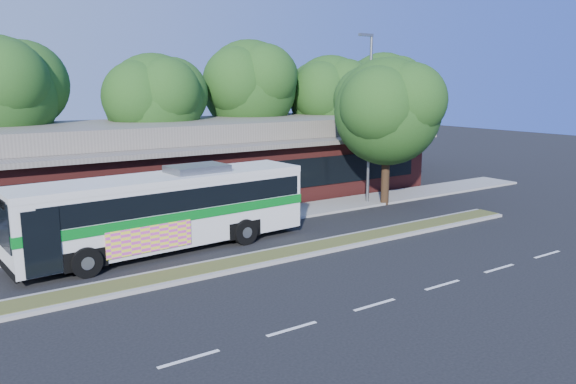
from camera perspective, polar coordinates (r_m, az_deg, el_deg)
name	(u,v)px	position (r m, az deg, el deg)	size (l,w,h in m)	color
ground	(282,262)	(20.99, -0.58, -7.10)	(120.00, 120.00, 0.00)	black
median_strip	(274,256)	(21.45, -1.47, -6.50)	(26.00, 1.10, 0.15)	#494C20
sidewalk	(206,225)	(26.34, -8.30, -3.33)	(44.00, 2.60, 0.12)	gray
plaza_building	(153,164)	(31.92, -13.59, 2.75)	(33.20, 11.20, 4.45)	#5B1F1C
lamp_post	(369,114)	(30.64, 8.24, 7.83)	(0.93, 0.18, 9.07)	slate
tree_bg_b	(6,91)	(33.10, -26.73, 9.17)	(6.69, 6.00, 9.00)	black
tree_bg_c	(160,100)	(34.14, -12.91, 9.14)	(6.24, 5.60, 8.26)	black
tree_bg_d	(254,85)	(38.14, -3.46, 10.79)	(6.91, 6.20, 9.37)	black
tree_bg_e	(333,95)	(40.72, 4.64, 9.83)	(6.47, 5.80, 8.50)	black
tree_bg_f	(385,90)	(45.44, 9.87, 10.21)	(6.69, 6.00, 8.92)	black
transit_bus	(167,205)	(22.48, -12.23, -1.31)	(11.84, 3.35, 3.28)	silver
sidewalk_tree	(391,109)	(30.96, 10.46, 8.33)	(6.36, 5.71, 7.91)	black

